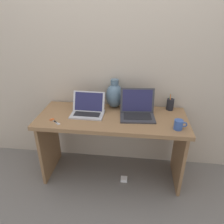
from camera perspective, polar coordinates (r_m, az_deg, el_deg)
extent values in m
plane|color=slate|center=(2.51, 0.00, -16.19)|extent=(6.00, 6.00, 0.00)
cube|color=#BCAD99|center=(2.22, 1.03, 13.54)|extent=(4.40, 0.04, 2.40)
cube|color=olive|center=(2.09, 0.00, -1.72)|extent=(1.46, 0.58, 0.04)
cube|color=olive|center=(2.45, -16.47, -8.28)|extent=(0.03, 0.49, 0.69)
cube|color=olive|center=(2.32, 17.50, -10.57)|extent=(0.03, 0.49, 0.69)
cube|color=#B2B2B7|center=(2.12, -6.59, -0.55)|extent=(0.32, 0.23, 0.01)
cube|color=black|center=(2.12, -6.61, -0.34)|extent=(0.26, 0.14, 0.00)
cube|color=#B2B2B7|center=(2.14, -6.27, 2.79)|extent=(0.32, 0.09, 0.20)
cube|color=#23234C|center=(2.14, -6.27, 2.79)|extent=(0.28, 0.08, 0.17)
cube|color=#333338|center=(2.07, 6.82, -1.29)|extent=(0.35, 0.28, 0.01)
cube|color=black|center=(2.07, 6.84, -1.07)|extent=(0.28, 0.17, 0.00)
cube|color=#333338|center=(2.11, 6.82, 3.10)|extent=(0.33, 0.08, 0.24)
cube|color=#23234C|center=(2.11, 6.82, 3.10)|extent=(0.29, 0.07, 0.21)
ellipsoid|color=slate|center=(2.23, 0.69, 4.42)|extent=(0.19, 0.19, 0.26)
cylinder|color=slate|center=(2.18, 0.71, 8.01)|extent=(0.08, 0.08, 0.06)
cylinder|color=#335199|center=(1.94, 17.41, -3.27)|extent=(0.08, 0.08, 0.09)
torus|color=#335199|center=(1.95, 18.89, -3.22)|extent=(0.05, 0.01, 0.05)
cylinder|color=black|center=(2.27, 15.38, 1.97)|extent=(0.07, 0.07, 0.12)
cylinder|color=orange|center=(2.24, 15.40, 2.93)|extent=(0.02, 0.01, 0.14)
cylinder|color=#4CA566|center=(2.26, 15.19, 3.11)|extent=(0.02, 0.02, 0.14)
cube|color=#B7B7BC|center=(2.04, -14.68, -2.73)|extent=(0.09, 0.07, 0.00)
cube|color=#B7B7BC|center=(2.04, -14.80, -2.78)|extent=(0.08, 0.08, 0.00)
torus|color=orange|center=(2.10, -15.98, -1.97)|extent=(0.03, 0.04, 0.01)
torus|color=orange|center=(2.10, -15.72, -1.87)|extent=(0.03, 0.04, 0.01)
cube|color=white|center=(2.42, 3.24, -17.58)|extent=(0.07, 0.07, 0.03)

